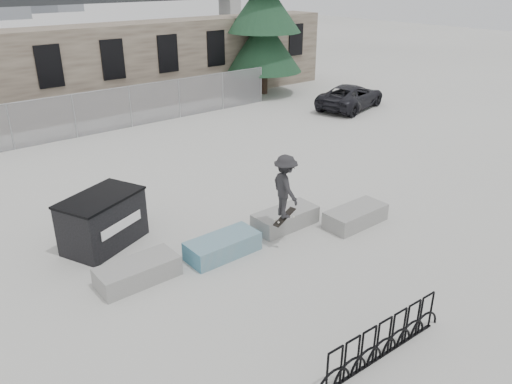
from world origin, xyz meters
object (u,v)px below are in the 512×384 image
Objects in this scene: planter_center_left at (223,245)px; planter_center_right at (285,218)px; skateboarder at (285,187)px; planter_far_left at (138,271)px; bike_rack at (383,339)px; dumpster at (103,220)px; spruce_tree at (264,12)px; planter_offset at (356,215)px; suv at (351,96)px.

planter_center_left is 1.00× the size of planter_center_right.
skateboarder reaches higher than planter_center_left.
bike_rack is (2.51, -5.48, 0.16)m from planter_far_left.
spruce_tree is at bearing 13.55° from dumpster.
planter_center_left is 1.02× the size of skateboarder.
dumpster is at bearing 150.61° from planter_offset.
planter_center_right is at bearing -1.66° from planter_far_left.
planter_center_right is 0.56× the size of bike_rack.
spruce_tree is (13.36, 14.29, 4.53)m from planter_center_left.
skateboarder is (1.68, -0.60, 1.47)m from planter_center_left.
planter_far_left is 2.37m from planter_center_left.
planter_far_left is at bearing 178.34° from planter_center_right.
dumpster is at bearing 107.13° from bike_rack.
skateboarder is (3.90, -3.14, 1.00)m from dumpster.
planter_offset is at bearing -14.29° from planter_center_left.
planter_center_right is 2.13m from planter_offset.
dumpster is (-6.39, 3.60, 0.46)m from planter_offset.
skateboarder reaches higher than suv.
planter_center_right is at bearing 145.11° from planter_offset.
suv is at bearing -40.25° from skateboarder.
planter_center_right is (2.41, 0.16, 0.00)m from planter_center_left.
planter_offset is 7.34m from dumpster.
bike_rack reaches higher than planter_far_left.
bike_rack is at bearing -96.36° from dumpster.
planter_offset is 0.17× the size of spruce_tree.
planter_far_left is at bearing 168.22° from planter_offset.
spruce_tree reaches higher than bike_rack.
spruce_tree reaches higher than suv.
dumpster is 17.93m from suv.
planter_far_left is 1.00× the size of planter_center_left.
spruce_tree is at bearing 52.25° from planter_center_right.
spruce_tree reaches higher than planter_center_left.
suv is at bearing 42.91° from bike_rack.
planter_center_left and planter_center_right have the same top height.
planter_center_right is (4.76, -0.14, 0.00)m from planter_far_left.
planter_offset is 1.02× the size of skateboarder.
planter_center_left is (2.35, -0.30, 0.00)m from planter_far_left.
dumpster is at bearing -142.96° from spruce_tree.
planter_far_left is at bearing 92.69° from skateboarder.
suv is (1.37, -5.93, -4.14)m from spruce_tree.
bike_rack is 1.84× the size of skateboarder.
skateboarder is at bearing 169.52° from planter_offset.
skateboarder reaches higher than dumpster.
planter_center_right is at bearing -127.75° from spruce_tree.
planter_center_left is 0.17× the size of spruce_tree.
suv is at bearing 33.67° from planter_center_right.
suv reaches higher than planter_offset.
planter_offset is 0.42× the size of suv.
suv is (16.95, 5.83, -0.08)m from dumpster.
spruce_tree is (13.20, 19.48, 4.37)m from bike_rack.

